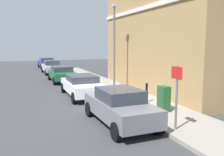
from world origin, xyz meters
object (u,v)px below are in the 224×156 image
(bollard_near_cabinet, at_px, (147,92))
(lamppost, at_px, (114,43))
(car_blue, at_px, (46,63))
(utility_cabinet, at_px, (164,99))
(car_grey, at_px, (120,106))
(street_sign, at_px, (177,88))
(car_silver, at_px, (52,67))
(car_white, at_px, (82,85))
(car_green, at_px, (62,74))

(bollard_near_cabinet, bearing_deg, lamppost, 91.60)
(car_blue, distance_m, utility_cabinet, 24.58)
(car_grey, bearing_deg, street_sign, -139.36)
(car_silver, bearing_deg, lamppost, -168.56)
(bollard_near_cabinet, bearing_deg, utility_cabinet, -93.27)
(car_grey, height_order, street_sign, street_sign)
(car_white, distance_m, car_blue, 19.40)
(bollard_near_cabinet, relative_size, street_sign, 0.45)
(car_blue, height_order, utility_cabinet, car_blue)
(utility_cabinet, bearing_deg, car_blue, 95.77)
(car_blue, relative_size, street_sign, 1.79)
(utility_cabinet, relative_size, bollard_near_cabinet, 1.11)
(car_silver, xyz_separation_m, bollard_near_cabinet, (2.77, -16.11, -0.04))
(car_blue, relative_size, lamppost, 0.72)
(car_blue, bearing_deg, utility_cabinet, -175.90)
(street_sign, bearing_deg, bollard_near_cabinet, 74.69)
(car_white, relative_size, utility_cabinet, 3.89)
(street_sign, bearing_deg, car_blue, 93.16)
(car_silver, height_order, car_blue, car_silver)
(car_white, bearing_deg, street_sign, -167.83)
(car_silver, height_order, lamppost, lamppost)
(car_grey, height_order, car_blue, car_grey)
(car_grey, bearing_deg, car_white, -0.38)
(car_silver, relative_size, car_blue, 1.04)
(car_blue, xyz_separation_m, bollard_near_cabinet, (2.57, -22.70, -0.05))
(car_grey, bearing_deg, car_green, -0.23)
(car_white, relative_size, street_sign, 1.94)
(car_green, distance_m, lamppost, 6.60)
(car_grey, xyz_separation_m, car_white, (-0.07, 5.64, -0.04))
(car_green, distance_m, bollard_near_cabinet, 10.11)
(car_white, distance_m, bollard_near_cabinet, 4.22)
(car_grey, height_order, car_white, car_grey)
(car_green, xyz_separation_m, lamppost, (2.62, -5.47, 2.60))
(car_white, bearing_deg, utility_cabinet, -153.09)
(car_white, xyz_separation_m, lamppost, (2.52, 0.96, 2.59))
(car_white, bearing_deg, bollard_near_cabinet, -141.13)
(car_green, relative_size, street_sign, 1.77)
(car_white, relative_size, car_blue, 1.08)
(bollard_near_cabinet, bearing_deg, car_silver, 99.76)
(car_white, xyz_separation_m, car_silver, (-0.14, 12.81, 0.04))
(lamppost, bearing_deg, street_sign, -96.74)
(car_silver, height_order, street_sign, street_sign)
(car_white, distance_m, lamppost, 3.74)
(utility_cabinet, relative_size, street_sign, 0.50)
(car_grey, bearing_deg, utility_cabinet, -77.54)
(car_blue, xyz_separation_m, utility_cabinet, (2.47, -24.45, -0.07))
(car_blue, height_order, street_sign, street_sign)
(bollard_near_cabinet, relative_size, lamppost, 0.18)
(car_silver, xyz_separation_m, street_sign, (1.68, -20.11, 0.91))
(car_white, bearing_deg, car_grey, -179.08)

